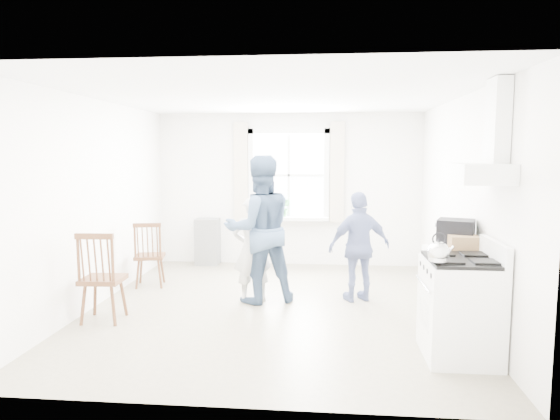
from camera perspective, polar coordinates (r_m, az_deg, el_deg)
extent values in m
cube|color=gray|center=(6.37, -0.74, -11.15)|extent=(4.62, 5.12, 0.02)
cube|color=white|center=(8.61, 1.03, 2.35)|extent=(4.62, 0.04, 2.64)
cube|color=white|center=(3.63, -4.98, -3.38)|extent=(4.62, 0.04, 2.64)
cube|color=white|center=(6.73, -20.34, 0.79)|extent=(0.04, 5.12, 2.64)
cube|color=white|center=(6.28, 20.30, 0.41)|extent=(0.04, 5.12, 2.64)
cube|color=white|center=(6.11, -0.77, 12.96)|extent=(4.62, 5.12, 0.02)
cube|color=white|center=(8.56, 1.01, 4.00)|extent=(1.20, 0.02, 1.40)
cube|color=white|center=(8.53, 1.01, 9.00)|extent=(1.38, 0.09, 0.09)
cube|color=white|center=(8.59, 0.99, -0.98)|extent=(1.38, 0.09, 0.09)
cube|color=white|center=(8.60, -3.30, 4.00)|extent=(0.09, 0.09, 1.58)
cube|color=white|center=(8.50, 5.35, 3.96)|extent=(0.09, 0.09, 1.58)
cube|color=white|center=(8.51, 0.95, -0.94)|extent=(1.38, 0.24, 0.06)
cube|color=beige|center=(8.61, -4.47, 4.33)|extent=(0.24, 0.05, 1.70)
cube|color=beige|center=(8.49, 6.54, 4.28)|extent=(0.24, 0.05, 1.70)
cube|color=white|center=(4.89, 21.72, 3.91)|extent=(0.45, 0.76, 0.18)
cube|color=white|center=(4.94, 23.65, 9.31)|extent=(0.14, 0.30, 0.76)
cube|color=gray|center=(8.75, -8.28, -3.59)|extent=(0.40, 0.30, 0.80)
cube|color=white|center=(5.07, 19.84, -10.65)|extent=(0.65, 0.76, 0.92)
cube|color=black|center=(4.95, 20.05, -5.39)|extent=(0.61, 0.72, 0.03)
cube|color=white|center=(5.02, 23.36, -4.39)|extent=(0.06, 0.76, 0.20)
cylinder|color=silver|center=(4.93, 16.02, -8.11)|extent=(0.02, 0.61, 0.02)
sphere|color=silver|center=(4.66, 17.66, -4.62)|extent=(0.19, 0.19, 0.19)
cylinder|color=silver|center=(4.67, 17.64, -5.32)|extent=(0.18, 0.18, 0.04)
torus|color=black|center=(4.64, 17.71, -3.20)|extent=(0.12, 0.02, 0.12)
cube|color=white|center=(5.74, 18.81, -8.71)|extent=(0.50, 0.55, 0.90)
cube|color=black|center=(5.63, 19.41, -3.44)|extent=(0.45, 0.43, 0.17)
cube|color=black|center=(5.60, 19.47, -1.80)|extent=(0.45, 0.43, 0.15)
cube|color=olive|center=(5.43, 20.27, -3.76)|extent=(0.29, 0.21, 0.19)
cube|color=#4C2B18|center=(7.50, -14.66, -5.15)|extent=(0.47, 0.46, 0.05)
cube|color=#4C2B18|center=(7.29, -14.92, -3.42)|extent=(0.39, 0.13, 0.52)
cylinder|color=#4C2B18|center=(7.55, -14.61, -6.84)|extent=(0.03, 0.03, 0.42)
cube|color=#4C2B18|center=(6.12, -19.58, -7.50)|extent=(0.47, 0.45, 0.05)
cube|color=#4C2B18|center=(5.89, -20.39, -5.20)|extent=(0.43, 0.08, 0.58)
cylinder|color=#4C2B18|center=(6.19, -19.49, -9.76)|extent=(0.04, 0.04, 0.46)
imported|color=silver|center=(6.47, -3.22, -4.50)|extent=(0.64, 0.64, 1.38)
imported|color=#425A7B|center=(6.43, -2.32, -2.23)|extent=(1.20, 1.20, 1.90)
imported|color=navy|center=(6.57, 9.06, -4.17)|extent=(1.08, 1.08, 1.43)
imported|color=#327039|center=(8.48, 0.62, 0.26)|extent=(0.19, 0.19, 0.30)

